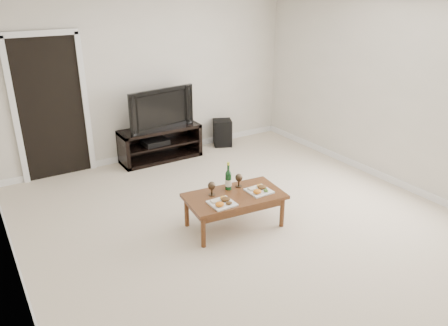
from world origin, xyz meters
TOP-DOWN VIEW (x-y plane):
  - floor at (0.00, 0.00)m, footprint 5.50×5.50m
  - back_wall at (0.00, 2.77)m, footprint 5.00×0.04m
  - doorway at (-1.55, 2.73)m, footprint 0.90×0.02m
  - media_console at (0.01, 2.50)m, footprint 1.33×0.45m
  - television at (0.01, 2.50)m, footprint 1.15×0.31m
  - av_receiver at (-0.08, 2.48)m, footprint 0.41×0.31m
  - subwoofer at (1.24, 2.54)m, footprint 0.41×0.41m
  - coffee_table at (-0.13, 0.05)m, footprint 1.20×0.74m
  - plate_left at (-0.38, -0.07)m, footprint 0.27×0.27m
  - plate_right at (0.16, -0.03)m, footprint 0.27×0.27m
  - wine_bottle at (-0.11, 0.22)m, footprint 0.07×0.07m
  - goblet_left at (-0.36, 0.19)m, footprint 0.09×0.09m
  - goblet_right at (0.03, 0.21)m, footprint 0.09×0.09m

SIDE VIEW (x-z plane):
  - floor at x=0.00m, z-range 0.00..0.00m
  - coffee_table at x=-0.13m, z-range 0.00..0.42m
  - subwoofer at x=1.24m, z-range 0.00..0.47m
  - media_console at x=0.01m, z-range 0.00..0.55m
  - av_receiver at x=-0.08m, z-range 0.29..0.36m
  - plate_left at x=-0.38m, z-range 0.42..0.49m
  - plate_right at x=0.16m, z-range 0.42..0.49m
  - goblet_left at x=-0.36m, z-range 0.42..0.59m
  - goblet_right at x=0.03m, z-range 0.42..0.59m
  - wine_bottle at x=-0.11m, z-range 0.42..0.77m
  - television at x=0.01m, z-range 0.55..1.21m
  - doorway at x=-1.55m, z-range 0.00..2.05m
  - back_wall at x=0.00m, z-range 0.00..2.60m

